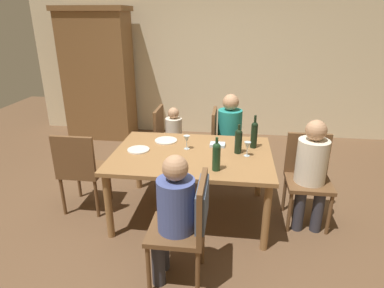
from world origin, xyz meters
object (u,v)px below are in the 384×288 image
object	(u,v)px
wine_bottle_short_olive	(238,140)
chair_near	(192,217)
wine_bottle_tall_green	(216,156)
wine_glass_near_left	(247,146)
chair_far_right	(222,139)
person_man_guest	(173,211)
armoire_cabinet	(98,74)
chair_left_end	(80,167)
dinner_plate_host	(166,141)
chair_far_left	(168,137)
wine_bottle_dark_red	(254,134)
dining_table	(192,160)
person_man_bearded	(232,131)
person_child_small	(176,135)
person_woman_host	(312,167)
dinner_plate_guest_left	(138,150)
chair_right_end	(308,173)
wine_glass_centre	(187,139)

from	to	relation	value
wine_bottle_short_olive	chair_near	bearing A→B (deg)	-108.60
wine_bottle_tall_green	wine_glass_near_left	world-z (taller)	wine_bottle_tall_green
chair_far_right	person_man_guest	world-z (taller)	person_man_guest
armoire_cabinet	chair_left_end	xyz separation A→B (m)	(0.72, -2.41, -0.56)
armoire_cabinet	chair_left_end	bearing A→B (deg)	-73.35
dinner_plate_host	chair_far_left	bearing A→B (deg)	100.31
wine_bottle_dark_red	dining_table	bearing A→B (deg)	-159.38
chair_far_right	wine_bottle_short_olive	distance (m)	0.96
person_man_bearded	wine_bottle_short_olive	bearing A→B (deg)	4.88
chair_far_left	wine_glass_near_left	size ratio (longest dim) A/B	6.17
wine_bottle_dark_red	dinner_plate_host	distance (m)	0.98
person_man_bearded	wine_bottle_dark_red	size ratio (longest dim) A/B	3.17
chair_far_left	wine_glass_near_left	xyz separation A→B (m)	(1.01, -0.95, 0.30)
wine_bottle_short_olive	wine_glass_near_left	xyz separation A→B (m)	(0.09, -0.06, -0.03)
dining_table	person_child_small	xyz separation A→B (m)	(-0.34, 0.95, -0.09)
chair_far_left	person_man_bearded	bearing A→B (deg)	90.00
dining_table	person_woman_host	xyz separation A→B (m)	(1.19, -0.03, 0.00)
chair_left_end	wine_bottle_short_olive	distance (m)	1.69
person_woman_host	person_child_small	world-z (taller)	person_woman_host
chair_far_right	person_child_small	xyz separation A→B (m)	(-0.62, -0.00, 0.03)
person_woman_host	dinner_plate_guest_left	size ratio (longest dim) A/B	4.89
chair_right_end	wine_bottle_tall_green	bearing A→B (deg)	26.00
chair_left_end	person_man_bearded	size ratio (longest dim) A/B	0.81
chair_right_end	wine_bottle_dark_red	size ratio (longest dim) A/B	2.58
person_woman_host	wine_glass_centre	distance (m)	1.28
person_woman_host	dinner_plate_guest_left	world-z (taller)	person_woman_host
armoire_cabinet	chair_far_left	xyz separation A→B (m)	(1.46, -1.37, -0.56)
chair_left_end	wine_glass_near_left	distance (m)	1.77
dinner_plate_host	dinner_plate_guest_left	size ratio (longest dim) A/B	1.09
dining_table	chair_far_left	distance (m)	1.06
armoire_cabinet	chair_far_right	world-z (taller)	armoire_cabinet
person_child_small	dinner_plate_guest_left	bearing A→B (deg)	-13.26
wine_bottle_short_olive	wine_glass_centre	world-z (taller)	wine_bottle_short_olive
armoire_cabinet	person_woman_host	world-z (taller)	armoire_cabinet
person_man_guest	wine_glass_centre	world-z (taller)	person_man_guest
chair_far_right	wine_bottle_short_olive	bearing A→B (deg)	12.04
wine_bottle_short_olive	dinner_plate_guest_left	size ratio (longest dim) A/B	1.33
chair_right_end	chair_far_left	size ratio (longest dim) A/B	1.00
wine_bottle_dark_red	chair_far_right	bearing A→B (deg)	116.29
wine_glass_centre	chair_far_right	bearing A→B (deg)	67.66
person_woman_host	person_man_bearded	bearing A→B (deg)	-50.67
armoire_cabinet	chair_left_end	size ratio (longest dim) A/B	2.37
person_man_guest	wine_bottle_dark_red	xyz separation A→B (m)	(0.66, 1.19, 0.24)
chair_far_right	wine_glass_centre	xyz separation A→B (m)	(-0.35, -0.84, 0.30)
chair_far_left	chair_left_end	xyz separation A→B (m)	(-0.74, -1.04, 0.00)
dinner_plate_guest_left	person_man_bearded	bearing A→B (deg)	44.96
person_man_bearded	dining_table	bearing A→B (deg)	-22.33
chair_left_end	person_woman_host	world-z (taller)	person_woman_host
dining_table	chair_left_end	xyz separation A→B (m)	(-1.19, -0.09, -0.11)
chair_right_end	person_child_small	distance (m)	1.76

